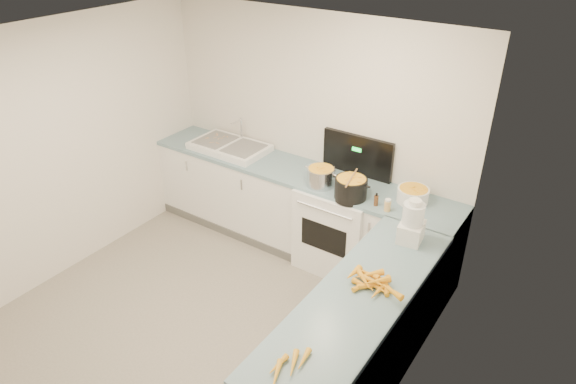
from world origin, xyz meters
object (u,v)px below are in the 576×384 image
Objects in this scene: black_pot at (351,189)px; stove at (340,224)px; steel_pot at (321,178)px; food_processor at (412,223)px; mixing_bowl at (413,195)px; extract_bottle at (376,201)px; spice_jar at (388,206)px; sink at (230,147)px.

stove is at bearing 135.67° from black_pot.
steel_pot is at bearing 172.16° from black_pot.
stove reaches higher than food_processor.
stove is at bearing -173.49° from mixing_bowl.
spice_jar reaches higher than extract_bottle.
extract_bottle is at bearing -4.45° from steel_pot.
sink reaches higher than spice_jar.
food_processor is at bearing -25.37° from black_pot.
spice_jar is at bearing -6.25° from sink.
mixing_bowl is 0.31m from spice_jar.
steel_pot is 2.72× the size of spice_jar.
black_pot is (0.18, -0.18, 0.55)m from stove.
extract_bottle is at bearing -21.65° from stove.
stove reaches higher than black_pot.
sink is 8.54× the size of extract_bottle.
black_pot is (0.35, -0.05, 0.01)m from steel_pot.
mixing_bowl is (0.69, 0.08, 0.53)m from stove.
stove reaches higher than extract_bottle.
black_pot is 0.27m from extract_bottle.
sink is 1.29m from steel_pot.
food_processor reaches higher than extract_bottle.
sink is (-1.45, 0.02, 0.50)m from stove.
spice_jar is at bearing -113.20° from mixing_bowl.
stove is at bearing 158.35° from extract_bottle.
food_processor is (0.92, -0.53, 0.63)m from stove.
extract_bottle is (0.62, -0.05, -0.03)m from steel_pot.
sink is at bearing 173.75° from spice_jar.
sink is 2.25× the size of food_processor.
spice_jar is (0.13, -0.03, 0.00)m from extract_bottle.
mixing_bowl is 0.76× the size of food_processor.
extract_bottle is at bearing 0.15° from black_pot.
sink is at bearing 179.38° from stove.
steel_pot reaches higher than spice_jar.
steel_pot is 2.77× the size of extract_bottle.
steel_pot is (-0.17, -0.13, 0.55)m from stove.
stove is at bearing 36.77° from steel_pot.
extract_bottle is (0.45, -0.18, 0.52)m from stove.
extract_bottle is (1.90, -0.19, 0.01)m from sink.
black_pot is 3.02× the size of extract_bottle.
stove reaches higher than steel_pot.
sink is 2.03m from spice_jar.
food_processor is at bearing -12.93° from sink.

